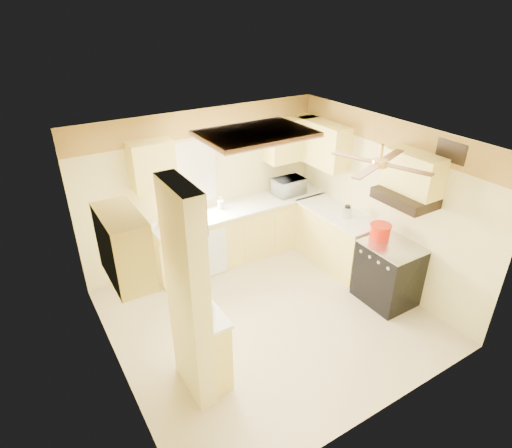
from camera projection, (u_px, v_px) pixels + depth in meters
floor at (269, 317)px, 5.93m from camera, size 4.00×4.00×0.00m
ceiling at (272, 142)px, 4.76m from camera, size 4.00×4.00×0.00m
wall_back at (204, 188)px, 6.77m from camera, size 4.00×0.00×4.00m
wall_front at (384, 328)px, 3.92m from camera, size 4.00×0.00×4.00m
wall_left at (108, 290)px, 4.42m from camera, size 0.00×3.80×3.80m
wall_right at (384, 204)px, 6.27m from camera, size 0.00×3.80×3.80m
wallpaper_border at (201, 123)px, 6.27m from camera, size 4.00×0.02×0.40m
partition_column at (188, 298)px, 4.31m from camera, size 0.20×0.70×2.50m
partition_ledge at (212, 349)px, 4.78m from camera, size 0.25×0.55×0.90m
ledge_top at (209, 316)px, 4.56m from camera, size 0.28×0.58×0.04m
lower_cabinets_back at (242, 232)px, 7.16m from camera, size 3.00×0.60×0.90m
lower_cabinets_right at (336, 239)px, 6.96m from camera, size 0.60×1.40×0.90m
countertop_back at (241, 207)px, 6.93m from camera, size 3.04×0.64×0.04m
countertop_right at (338, 213)px, 6.74m from camera, size 0.64×1.44×0.04m
dishwasher_panel at (210, 254)px, 6.58m from camera, size 0.58×0.02×0.80m
window at (188, 174)px, 6.51m from camera, size 0.92×0.02×1.02m
upper_cab_back_left at (152, 166)px, 5.97m from camera, size 0.60×0.35×0.70m
upper_cab_back_right at (291, 139)px, 7.08m from camera, size 0.90×0.35×0.70m
upper_cab_right at (323, 144)px, 6.85m from camera, size 0.35×1.00×0.70m
upper_cab_left_wall at (124, 246)px, 4.03m from camera, size 0.35×0.75×0.70m
upper_cab_over_stove at (414, 173)px, 5.45m from camera, size 0.35×0.76×0.52m
stove at (388, 273)px, 6.08m from camera, size 0.68×0.77×0.92m
range_hood at (405, 198)px, 5.57m from camera, size 0.50×0.76×0.14m
poster_menu at (194, 244)px, 4.08m from camera, size 0.02×0.42×0.57m
poster_nashville at (199, 298)px, 4.38m from camera, size 0.02×0.42×0.57m
ceiling_light_panel at (256, 134)px, 5.20m from camera, size 1.35×0.95×0.06m
ceiling_fan at (380, 163)px, 4.80m from camera, size 1.15×1.15×0.26m
vent_grate at (451, 152)px, 5.10m from camera, size 0.02×0.40×0.25m
microwave at (289, 186)px, 7.27m from camera, size 0.53×0.36×0.29m
bowl at (205, 311)px, 4.56m from camera, size 0.29×0.29×0.05m
dutch_oven at (380, 231)px, 6.02m from camera, size 0.30×0.30×0.20m
kettle at (347, 212)px, 6.52m from camera, size 0.13×0.13×0.20m
dish_rack at (174, 219)px, 6.32m from camera, size 0.43×0.32×0.24m
utensil_crock at (221, 204)px, 6.81m from camera, size 0.10×0.10×0.21m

